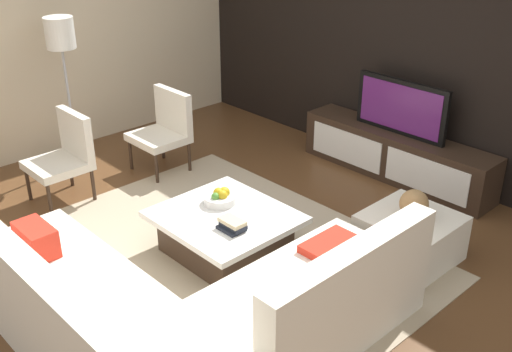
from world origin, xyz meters
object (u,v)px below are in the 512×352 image
sectional_couch (177,311)px  fruit_bowl (220,198)px  floor_lamp (61,44)px  decorative_ball (414,204)px  accent_chair_near (66,152)px  media_console (396,155)px  television (401,107)px  book_stack (232,225)px  ottoman (410,237)px  accent_chair_far (165,126)px  coffee_table (225,233)px

sectional_couch → fruit_bowl: size_ratio=9.02×
sectional_couch → floor_lamp: bearing=163.2°
sectional_couch → decorative_ball: size_ratio=10.74×
accent_chair_near → media_console: bearing=48.9°
accent_chair_near → sectional_couch: bearing=-17.6°
television → book_stack: television is taller
media_console → accent_chair_near: (-1.95, -2.75, 0.24)m
accent_chair_near → fruit_bowl: 1.76m
book_stack → floor_lamp: bearing=177.9°
floor_lamp → ottoman: floor_lamp is taller
accent_chair_far → book_stack: 2.13m
media_console → television: 0.53m
television → accent_chair_near: television is taller
coffee_table → accent_chair_near: 1.92m
media_console → coffee_table: 2.30m
media_console → ottoman: (1.00, -1.23, -0.05)m
floor_lamp → ottoman: 3.96m
media_console → decorative_ball: decorative_ball is taller
decorative_ball → book_stack: (-0.88, -1.18, -0.09)m
coffee_table → book_stack: book_stack is taller
television → book_stack: (0.12, -2.41, -0.36)m
sectional_couch → ottoman: size_ratio=3.61×
floor_lamp → book_stack: bearing=-2.1°
ottoman → television: bearing=129.2°
television → decorative_ball: 1.61m
ottoman → book_stack: bearing=-126.6°
sectional_couch → book_stack: size_ratio=11.39×
floor_lamp → fruit_bowl: floor_lamp is taller
fruit_bowl → decorative_ball: (1.28, 0.96, 0.09)m
media_console → accent_chair_far: 2.48m
coffee_table → ottoman: (1.10, 1.07, -0.00)m
television → decorative_ball: size_ratio=4.48×
accent_chair_near → book_stack: size_ratio=3.93×
television → coffee_table: bearing=-92.5°
coffee_table → accent_chair_far: (-1.75, 0.66, 0.29)m
media_console → accent_chair_near: accent_chair_near is taller
sectional_couch → ottoman: 2.09m
coffee_table → ottoman: ottoman is taller
media_console → accent_chair_near: bearing=-125.3°
coffee_table → decorative_ball: 1.57m
television → decorative_ball: bearing=-50.8°
coffee_table → accent_chair_near: (-1.85, -0.45, 0.29)m
media_console → television: bearing=90.0°
television → fruit_bowl: size_ratio=3.76×
floor_lamp → book_stack: size_ratio=7.36×
sectional_couch → ottoman: sectional_couch is taller
television → book_stack: 2.44m
media_console → decorative_ball: size_ratio=9.25×
accent_chair_far → book_stack: bearing=-22.3°
decorative_ball → book_stack: bearing=-126.6°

